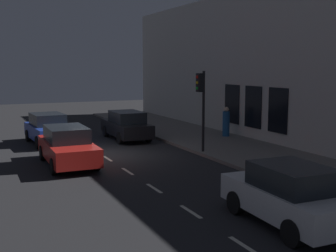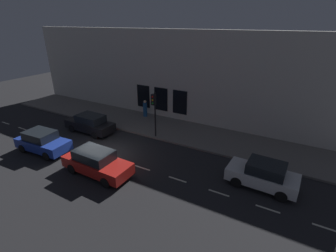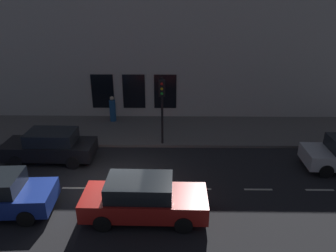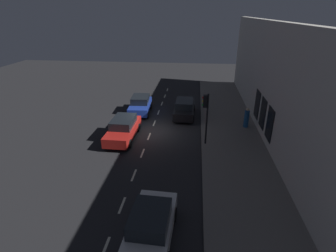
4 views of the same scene
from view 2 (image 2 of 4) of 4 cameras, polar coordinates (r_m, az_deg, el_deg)
ground_plane at (r=18.43m, az=-15.29°, el=-6.39°), size 60.00×60.00×0.00m
sidewalk at (r=22.71m, az=-4.48°, el=0.45°), size 4.50×32.00×0.15m
building_facade at (r=23.57m, az=-1.31°, el=11.67°), size 0.65×32.00×8.24m
lane_centre_line at (r=17.80m, az=-12.95°, el=-7.23°), size 0.12×27.20×0.01m
traffic_light at (r=19.09m, az=-3.24°, el=4.65°), size 0.47×0.32×3.69m
parked_car_0 at (r=21.95m, az=-17.67°, el=0.56°), size 1.88×4.45×1.58m
parked_car_1 at (r=20.04m, az=-27.17°, el=-3.25°), size 2.03×4.11×1.58m
parked_car_2 at (r=16.00m, az=-16.30°, el=-8.09°), size 1.90×4.57×1.58m
parked_car_3 at (r=15.25m, az=21.22°, el=-10.53°), size 1.94×3.95×1.58m
pedestrian_0 at (r=24.16m, az=-5.36°, el=3.96°), size 0.55×0.55×1.65m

